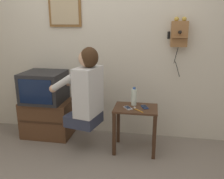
{
  "coord_description": "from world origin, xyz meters",
  "views": [
    {
      "loc": [
        0.63,
        -1.95,
        1.53
      ],
      "look_at": [
        0.17,
        0.66,
        0.78
      ],
      "focal_mm": 38.0,
      "sensor_mm": 36.0,
      "label": 1
    }
  ],
  "objects_px": {
    "person": "(86,90)",
    "television": "(44,87)",
    "cell_phone_spare": "(145,107)",
    "water_bottle": "(134,97)",
    "cell_phone_held": "(128,108)",
    "wall_phone_antique": "(179,33)",
    "toothbrush": "(138,110)",
    "framed_picture": "(65,10)"
  },
  "relations": [
    {
      "from": "cell_phone_spare",
      "to": "television",
      "type": "bearing_deg",
      "value": 150.5
    },
    {
      "from": "toothbrush",
      "to": "cell_phone_spare",
      "type": "bearing_deg",
      "value": 14.03
    },
    {
      "from": "wall_phone_antique",
      "to": "cell_phone_spare",
      "type": "height_order",
      "value": "wall_phone_antique"
    },
    {
      "from": "person",
      "to": "framed_picture",
      "type": "bearing_deg",
      "value": 51.71
    },
    {
      "from": "framed_picture",
      "to": "toothbrush",
      "type": "height_order",
      "value": "framed_picture"
    },
    {
      "from": "person",
      "to": "wall_phone_antique",
      "type": "bearing_deg",
      "value": -53.76
    },
    {
      "from": "framed_picture",
      "to": "water_bottle",
      "type": "height_order",
      "value": "framed_picture"
    },
    {
      "from": "television",
      "to": "toothbrush",
      "type": "distance_m",
      "value": 1.32
    },
    {
      "from": "cell_phone_held",
      "to": "water_bottle",
      "type": "height_order",
      "value": "water_bottle"
    },
    {
      "from": "person",
      "to": "cell_phone_spare",
      "type": "xyz_separation_m",
      "value": [
        0.69,
        0.09,
        -0.2
      ]
    },
    {
      "from": "person",
      "to": "cell_phone_held",
      "type": "bearing_deg",
      "value": -74.58
    },
    {
      "from": "cell_phone_held",
      "to": "toothbrush",
      "type": "bearing_deg",
      "value": -56.49
    },
    {
      "from": "framed_picture",
      "to": "toothbrush",
      "type": "xyz_separation_m",
      "value": [
        1.02,
        -0.53,
        -1.13
      ]
    },
    {
      "from": "person",
      "to": "television",
      "type": "height_order",
      "value": "person"
    },
    {
      "from": "television",
      "to": "wall_phone_antique",
      "type": "height_order",
      "value": "wall_phone_antique"
    },
    {
      "from": "wall_phone_antique",
      "to": "toothbrush",
      "type": "relative_size",
      "value": 5.71
    },
    {
      "from": "wall_phone_antique",
      "to": "cell_phone_spare",
      "type": "relative_size",
      "value": 5.31
    },
    {
      "from": "person",
      "to": "cell_phone_spare",
      "type": "height_order",
      "value": "person"
    },
    {
      "from": "person",
      "to": "television",
      "type": "xyz_separation_m",
      "value": [
        -0.67,
        0.28,
        -0.06
      ]
    },
    {
      "from": "person",
      "to": "toothbrush",
      "type": "bearing_deg",
      "value": -79.52
    },
    {
      "from": "framed_picture",
      "to": "cell_phone_spare",
      "type": "bearing_deg",
      "value": -20.76
    },
    {
      "from": "television",
      "to": "framed_picture",
      "type": "distance_m",
      "value": 1.05
    },
    {
      "from": "television",
      "to": "framed_picture",
      "type": "xyz_separation_m",
      "value": [
        0.26,
        0.22,
        0.99
      ]
    },
    {
      "from": "television",
      "to": "cell_phone_spare",
      "type": "height_order",
      "value": "television"
    },
    {
      "from": "television",
      "to": "framed_picture",
      "type": "relative_size",
      "value": 1.21
    },
    {
      "from": "framed_picture",
      "to": "cell_phone_held",
      "type": "height_order",
      "value": "framed_picture"
    },
    {
      "from": "cell_phone_spare",
      "to": "toothbrush",
      "type": "xyz_separation_m",
      "value": [
        -0.07,
        -0.11,
        0.0
      ]
    },
    {
      "from": "cell_phone_spare",
      "to": "water_bottle",
      "type": "distance_m",
      "value": 0.18
    },
    {
      "from": "person",
      "to": "toothbrush",
      "type": "distance_m",
      "value": 0.65
    },
    {
      "from": "cell_phone_spare",
      "to": "water_bottle",
      "type": "xyz_separation_m",
      "value": [
        -0.13,
        0.07,
        0.1
      ]
    },
    {
      "from": "framed_picture",
      "to": "wall_phone_antique",
      "type": "bearing_deg",
      "value": -1.74
    },
    {
      "from": "television",
      "to": "cell_phone_held",
      "type": "relative_size",
      "value": 3.91
    },
    {
      "from": "framed_picture",
      "to": "cell_phone_spare",
      "type": "xyz_separation_m",
      "value": [
        1.09,
        -0.41,
        -1.13
      ]
    },
    {
      "from": "water_bottle",
      "to": "cell_phone_held",
      "type": "bearing_deg",
      "value": -113.82
    },
    {
      "from": "framed_picture",
      "to": "cell_phone_held",
      "type": "xyz_separation_m",
      "value": [
        0.9,
        -0.48,
        -1.13
      ]
    },
    {
      "from": "wall_phone_antique",
      "to": "water_bottle",
      "type": "relative_size",
      "value": 3.26
    },
    {
      "from": "television",
      "to": "toothbrush",
      "type": "xyz_separation_m",
      "value": [
        1.28,
        -0.3,
        -0.14
      ]
    },
    {
      "from": "cell_phone_held",
      "to": "water_bottle",
      "type": "distance_m",
      "value": 0.18
    },
    {
      "from": "framed_picture",
      "to": "cell_phone_spare",
      "type": "relative_size",
      "value": 3.19
    },
    {
      "from": "toothbrush",
      "to": "wall_phone_antique",
      "type": "bearing_deg",
      "value": 4.25
    },
    {
      "from": "television",
      "to": "cell_phone_held",
      "type": "xyz_separation_m",
      "value": [
        1.16,
        -0.26,
        -0.14
      ]
    },
    {
      "from": "wall_phone_antique",
      "to": "toothbrush",
      "type": "height_order",
      "value": "wall_phone_antique"
    }
  ]
}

